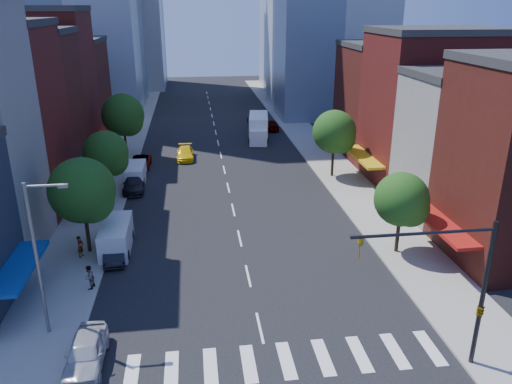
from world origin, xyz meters
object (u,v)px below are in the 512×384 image
(traffic_car_oncoming, at_px, (254,121))
(pedestrian_near, at_px, (80,246))
(parked_car_front, at_px, (86,352))
(parked_car_second, at_px, (114,250))
(parked_car_third, at_px, (141,162))
(parked_car_rear, at_px, (134,183))
(box_truck, at_px, (258,128))
(traffic_car_far, at_px, (272,125))
(pedestrian_far, at_px, (89,277))
(cargo_van_near, at_px, (116,238))
(taxi, at_px, (185,153))
(cargo_van_far, at_px, (136,174))

(traffic_car_oncoming, relative_size, pedestrian_near, 2.67)
(parked_car_front, relative_size, parked_car_second, 1.08)
(parked_car_front, bearing_deg, traffic_car_oncoming, 73.67)
(parked_car_third, distance_m, parked_car_rear, 7.72)
(parked_car_rear, height_order, box_truck, box_truck)
(traffic_car_far, xyz_separation_m, pedestrian_far, (-18.94, -43.05, 0.22))
(parked_car_rear, bearing_deg, traffic_car_far, 50.86)
(cargo_van_near, bearing_deg, parked_car_third, 89.49)
(cargo_van_near, height_order, taxi, cargo_van_near)
(box_truck, bearing_deg, pedestrian_far, -105.38)
(parked_car_front, xyz_separation_m, pedestrian_near, (-2.60, 12.14, 0.18))
(traffic_car_oncoming, bearing_deg, cargo_van_far, 52.15)
(parked_car_front, distance_m, pedestrian_near, 12.41)
(parked_car_second, bearing_deg, cargo_van_near, 83.29)
(cargo_van_far, bearing_deg, parked_car_second, -89.68)
(parked_car_front, relative_size, cargo_van_near, 0.90)
(taxi, height_order, traffic_car_far, traffic_car_far)
(parked_car_front, bearing_deg, taxi, 82.19)
(cargo_van_near, distance_m, pedestrian_far, 5.70)
(parked_car_front, distance_m, cargo_van_near, 13.10)
(cargo_van_far, bearing_deg, pedestrian_near, -98.12)
(parked_car_rear, relative_size, pedestrian_near, 3.09)
(traffic_car_oncoming, bearing_deg, pedestrian_near, 60.56)
(pedestrian_far, bearing_deg, parked_car_third, -166.28)
(parked_car_rear, relative_size, taxi, 1.05)
(parked_car_second, relative_size, pedestrian_far, 2.65)
(cargo_van_near, xyz_separation_m, cargo_van_far, (-0.00, 15.53, -0.11))
(cargo_van_near, height_order, cargo_van_far, cargo_van_near)
(parked_car_rear, bearing_deg, parked_car_third, 87.51)
(traffic_car_far, distance_m, pedestrian_far, 47.03)
(parked_car_third, relative_size, cargo_van_far, 1.01)
(parked_car_third, distance_m, taxi, 5.79)
(parked_car_second, bearing_deg, pedestrian_near, 165.89)
(box_truck, bearing_deg, traffic_car_oncoming, 94.34)
(parked_car_second, xyz_separation_m, pedestrian_near, (-2.45, 0.32, 0.26))
(parked_car_front, relative_size, pedestrian_far, 2.86)
(parked_car_second, distance_m, traffic_car_oncoming, 44.89)
(parked_car_rear, relative_size, traffic_car_oncoming, 1.16)
(traffic_car_oncoming, distance_m, pedestrian_far, 49.31)
(traffic_car_oncoming, bearing_deg, box_truck, 80.53)
(parked_car_third, height_order, pedestrian_near, pedestrian_near)
(parked_car_rear, relative_size, cargo_van_near, 0.98)
(cargo_van_near, relative_size, pedestrian_near, 3.15)
(box_truck, xyz_separation_m, pedestrian_near, (-17.64, -32.93, -0.62))
(parked_car_rear, bearing_deg, box_truck, 48.31)
(traffic_car_far, relative_size, box_truck, 0.51)
(traffic_car_far, bearing_deg, cargo_van_far, 49.89)
(parked_car_second, relative_size, box_truck, 0.50)
(cargo_van_near, bearing_deg, cargo_van_far, 89.50)
(cargo_van_near, bearing_deg, parked_car_rear, 89.49)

